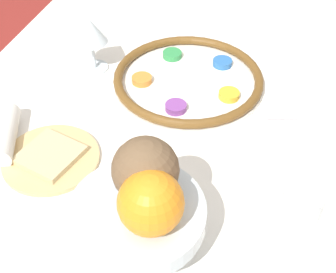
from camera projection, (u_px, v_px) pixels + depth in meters
dining_table at (153, 259)px, 1.14m from camera, size 1.53×0.92×0.72m
seder_plate at (188, 79)px, 1.04m from camera, size 0.33×0.33×0.03m
wine_glass at (90, 33)px, 1.04m from camera, size 0.07×0.07×0.13m
fruit_stand at (137, 218)px, 0.69m from camera, size 0.20×0.20×0.10m
orange_fruit at (151, 203)px, 0.62m from camera, size 0.09×0.09×0.09m
coconut at (145, 170)px, 0.66m from camera, size 0.10×0.10×0.10m
bread_plate at (51, 157)px, 0.88m from camera, size 0.18×0.18×0.02m
napkin_roll at (4, 135)px, 0.90m from camera, size 0.15×0.10×0.05m
cup_near at (302, 206)px, 0.76m from camera, size 0.07×0.07×0.06m
fork_left at (312, 117)px, 0.97m from camera, size 0.08×0.20×0.01m
fork_right at (311, 126)px, 0.95m from camera, size 0.07×0.20×0.01m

